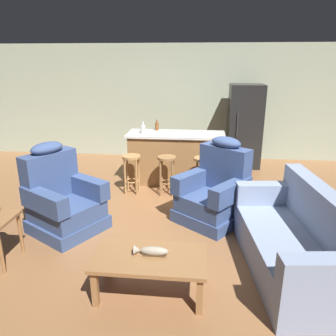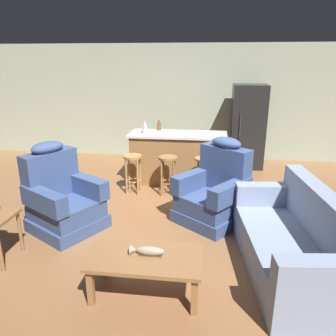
# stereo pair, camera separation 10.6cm
# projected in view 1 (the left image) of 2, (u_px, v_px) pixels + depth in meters

# --- Properties ---
(ground_plane) EXTENTS (12.00, 12.00, 0.00)m
(ground_plane) POSITION_uv_depth(u_px,v_px,m) (168.00, 212.00, 5.06)
(ground_plane) COLOR brown
(back_wall) EXTENTS (12.00, 0.05, 2.60)m
(back_wall) POSITION_uv_depth(u_px,v_px,m) (182.00, 102.00, 7.60)
(back_wall) COLOR #9EA88E
(back_wall) RESTS_ON ground_plane
(coffee_table) EXTENTS (1.10, 0.60, 0.42)m
(coffee_table) POSITION_uv_depth(u_px,v_px,m) (150.00, 261.00, 3.20)
(coffee_table) COLOR olive
(coffee_table) RESTS_ON ground_plane
(fish_figurine) EXTENTS (0.34, 0.10, 0.10)m
(fish_figurine) POSITION_uv_depth(u_px,v_px,m) (151.00, 251.00, 3.19)
(fish_figurine) COLOR #4C3823
(fish_figurine) RESTS_ON coffee_table
(couch) EXTENTS (1.05, 1.98, 0.94)m
(couch) POSITION_uv_depth(u_px,v_px,m) (295.00, 242.00, 3.58)
(couch) COLOR #8493B2
(couch) RESTS_ON ground_plane
(recliner_near_lamp) EXTENTS (1.15, 1.15, 1.20)m
(recliner_near_lamp) POSITION_uv_depth(u_px,v_px,m) (62.00, 200.00, 4.44)
(recliner_near_lamp) COLOR #384C7A
(recliner_near_lamp) RESTS_ON ground_plane
(recliner_near_island) EXTENTS (1.18, 1.18, 1.20)m
(recliner_near_island) POSITION_uv_depth(u_px,v_px,m) (215.00, 192.00, 4.72)
(recliner_near_island) COLOR #384C7A
(recliner_near_island) RESTS_ON ground_plane
(kitchen_island) EXTENTS (1.80, 0.70, 0.95)m
(kitchen_island) POSITION_uv_depth(u_px,v_px,m) (176.00, 158.00, 6.19)
(kitchen_island) COLOR olive
(kitchen_island) RESTS_ON ground_plane
(bar_stool_left) EXTENTS (0.32, 0.32, 0.68)m
(bar_stool_left) POSITION_uv_depth(u_px,v_px,m) (132.00, 167.00, 5.66)
(bar_stool_left) COLOR #A87A47
(bar_stool_left) RESTS_ON ground_plane
(bar_stool_middle) EXTENTS (0.32, 0.32, 0.68)m
(bar_stool_middle) POSITION_uv_depth(u_px,v_px,m) (167.00, 168.00, 5.60)
(bar_stool_middle) COLOR olive
(bar_stool_middle) RESTS_ON ground_plane
(bar_stool_right) EXTENTS (0.32, 0.32, 0.68)m
(bar_stool_right) POSITION_uv_depth(u_px,v_px,m) (203.00, 170.00, 5.54)
(bar_stool_right) COLOR #A87A47
(bar_stool_right) RESTS_ON ground_plane
(refrigerator) EXTENTS (0.70, 0.69, 1.76)m
(refrigerator) POSITION_uv_depth(u_px,v_px,m) (244.00, 126.00, 7.05)
(refrigerator) COLOR black
(refrigerator) RESTS_ON ground_plane
(bottle_tall_green) EXTENTS (0.08, 0.08, 0.22)m
(bottle_tall_green) POSITION_uv_depth(u_px,v_px,m) (143.00, 129.00, 6.02)
(bottle_tall_green) COLOR silver
(bottle_tall_green) RESTS_ON kitchen_island
(bottle_short_amber) EXTENTS (0.07, 0.07, 0.20)m
(bottle_short_amber) POSITION_uv_depth(u_px,v_px,m) (157.00, 126.00, 6.29)
(bottle_short_amber) COLOR brown
(bottle_short_amber) RESTS_ON kitchen_island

